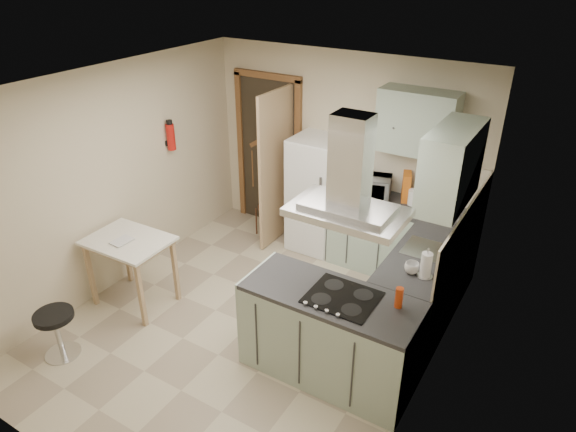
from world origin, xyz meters
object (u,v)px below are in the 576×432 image
Objects in this scene: extractor_hood at (348,212)px; drop_leaf_table at (133,271)px; fridge at (316,194)px; bentwood_chair at (270,207)px; peninsula at (330,335)px; stool at (58,334)px; microwave at (370,187)px.

extractor_hood reaches higher than drop_leaf_table.
bentwood_chair is at bearing -177.80° from fridge.
bentwood_chair is at bearing 134.41° from peninsula.
drop_leaf_table is (-2.43, -0.15, -1.32)m from extractor_hood.
bentwood_chair is (-1.91, 1.95, -0.05)m from peninsula.
fridge is 2.42m from drop_leaf_table.
peninsula reaches higher than bentwood_chair.
peninsula reaches higher than stool.
stool is at bearing -154.08° from peninsula.
microwave is (-0.60, 1.95, -0.69)m from extractor_hood.
drop_leaf_table is (-2.33, -0.15, -0.05)m from peninsula.
bentwood_chair is at bearing 135.87° from extractor_hood.
drop_leaf_table reaches higher than stool.
extractor_hood is at bearing 2.12° from drop_leaf_table.
peninsula is at bearing 180.00° from extractor_hood.
microwave is at bearing 1.93° from bentwood_chair.
fridge is at bearing 121.74° from peninsula.
drop_leaf_table is at bearing -99.27° from bentwood_chair.
extractor_hood is at bearing -88.27° from microwave.
peninsula is at bearing -43.53° from bentwood_chair.
bentwood_chair is (-2.01, 1.95, -1.32)m from extractor_hood.
drop_leaf_table is at bearing -176.40° from peninsula.
bentwood_chair is (-0.69, -0.03, -0.35)m from fridge.
stool is at bearing -136.19° from microwave.
stool is 1.02× the size of microwave.
fridge is at bearing 70.36° from stool.
fridge is 1.89× the size of bentwood_chair.
peninsula is 1.80× the size of drop_leaf_table.
stool is at bearing -109.64° from fridge.
fridge is at bearing 162.14° from microwave.
fridge is 3.35m from stool.
stool is (-0.42, -3.09, -0.15)m from bentwood_chair.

